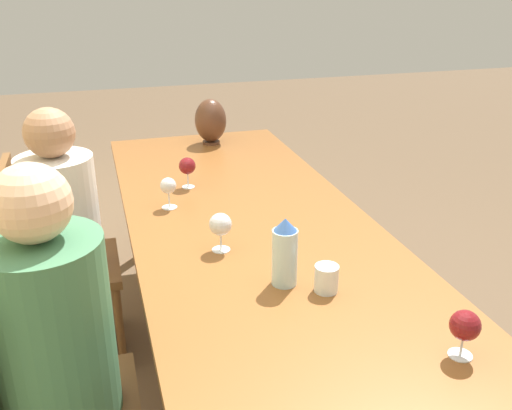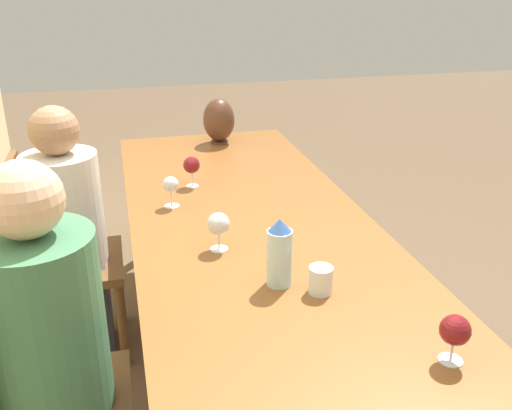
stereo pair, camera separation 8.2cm
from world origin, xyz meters
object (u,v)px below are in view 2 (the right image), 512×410
Objects in this scene: water_bottle at (279,253)px; vase at (219,120)px; wine_glass_1 at (192,166)px; person_near at (54,349)px; chair_far at (54,255)px; wine_glass_3 at (455,331)px; wine_glass_0 at (171,185)px; wine_glass_2 at (218,224)px; chair_near at (31,397)px; person_far at (71,227)px; water_tumbler at (321,280)px.

vase is (1.63, -0.11, 0.02)m from water_bottle.
wine_glass_1 is (0.96, 0.15, -0.01)m from water_bottle.
chair_far is at bearing 5.27° from person_near.
vase reaches higher than water_bottle.
water_bottle is 1.70× the size of wine_glass_3.
wine_glass_0 is 0.99× the size of wine_glass_3.
wine_glass_3 is (-0.78, -0.47, -0.01)m from wine_glass_2.
chair_far is at bearing 42.92° from water_bottle.
chair_near is at bearing 96.18° from water_bottle.
vase is 0.97m from wine_glass_0.
vase reaches higher than wine_glass_0.
wine_glass_1 is 0.15× the size of chair_far.
person_near reaches higher than wine_glass_1.
vase reaches higher than wine_glass_3.
wine_glass_2 is 0.82m from person_far.
water_bottle is at bearing 34.00° from wine_glass_3.
water_bottle is 2.62× the size of water_tumbler.
chair_far reaches higher than water_tumbler.
wine_glass_2 is at bearing -59.87° from chair_near.
wine_glass_1 reaches higher than water_tumbler.
wine_glass_0 is 0.94× the size of wine_glass_1.
wine_glass_1 is 1.27m from chair_near.
wine_glass_0 is at bearing 25.91° from wine_glass_3.
wine_glass_1 is 1.00× the size of wine_glass_2.
wine_glass_2 is 0.82m from chair_near.
person_far reaches higher than chair_far.
chair_near is at bearing 147.58° from wine_glass_0.
chair_near reaches higher than wine_glass_1.
chair_far is (-0.11, 0.64, -0.33)m from wine_glass_1.
wine_glass_2 is (-0.67, -0.00, -0.00)m from wine_glass_1.
wine_glass_2 reaches higher than wine_glass_0.
wine_glass_3 is at bearing -148.68° from wine_glass_2.
vase is 2.13m from wine_glass_3.
water_tumbler is 1.71m from vase.
person_near is at bearing 68.74° from wine_glass_3.
water_bottle is 0.16m from water_tumbler.
wine_glass_1 is at bearing -28.69° from wine_glass_0.
person_far reaches higher than water_tumbler.
chair_near reaches higher than wine_glass_2.
wine_glass_3 reaches higher than water_tumbler.
person_near is 1.06× the size of person_far.
wine_glass_2 is at bearing -130.93° from chair_far.
wine_glass_2 is at bearing -135.03° from person_far.
water_tumbler is 0.07× the size of person_near.
person_near reaches higher than chair_far.
person_far is at bearing 44.97° from wine_glass_2.
water_tumbler is 0.46m from wine_glass_3.
chair_near is (-0.38, 0.65, -0.33)m from wine_glass_2.
water_bottle is 0.86m from chair_near.
water_tumbler is 0.91m from wine_glass_0.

